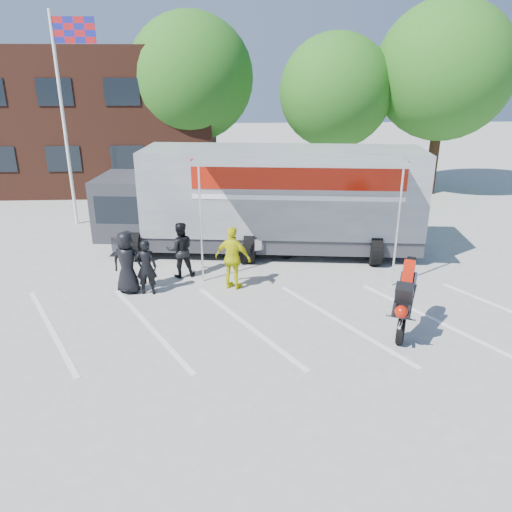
{
  "coord_description": "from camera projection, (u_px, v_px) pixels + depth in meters",
  "views": [
    {
      "loc": [
        -0.11,
        -10.07,
        6.0
      ],
      "look_at": [
        0.51,
        2.38,
        1.3
      ],
      "focal_mm": 35.0,
      "sensor_mm": 36.0,
      "label": 1
    }
  ],
  "objects": [
    {
      "name": "spectator_leather_c",
      "position": [
        180.0,
        250.0,
        15.08
      ],
      "size": [
        0.95,
        0.8,
        1.72
      ],
      "primitive_type": "imported",
      "rotation": [
        0.0,
        0.0,
        3.34
      ],
      "color": "black",
      "rests_on": "ground"
    },
    {
      "name": "tree_right",
      "position": [
        444.0,
        71.0,
        23.48
      ],
      "size": [
        6.46,
        6.46,
        9.12
      ],
      "color": "#382314",
      "rests_on": "ground"
    },
    {
      "name": "parked_motorcycle",
      "position": [
        267.0,
        261.0,
        16.56
      ],
      "size": [
        2.24,
        1.35,
        1.11
      ],
      "primitive_type": null,
      "rotation": [
        0.0,
        0.0,
        1.9
      ],
      "color": "silver",
      "rests_on": "ground"
    },
    {
      "name": "tree_left",
      "position": [
        191.0,
        78.0,
        24.42
      ],
      "size": [
        6.12,
        6.12,
        8.64
      ],
      "color": "#382314",
      "rests_on": "ground"
    },
    {
      "name": "flagpole",
      "position": [
        67.0,
        95.0,
        18.8
      ],
      "size": [
        1.61,
        0.12,
        8.0
      ],
      "color": "white",
      "rests_on": "ground"
    },
    {
      "name": "parking_bay_lines",
      "position": [
        238.0,
        324.0,
        12.46
      ],
      "size": [
        18.09,
        13.33,
        0.01
      ],
      "primitive_type": "cube",
      "rotation": [
        0.0,
        0.0,
        0.52
      ],
      "color": "white",
      "rests_on": "ground"
    },
    {
      "name": "transporter_truck",
      "position": [
        266.0,
        251.0,
        17.48
      ],
      "size": [
        11.7,
        6.59,
        3.56
      ],
      "primitive_type": null,
      "rotation": [
        0.0,
        0.0,
        -0.11
      ],
      "color": "#989AA0",
      "rests_on": "ground"
    },
    {
      "name": "ground",
      "position": [
        239.0,
        345.0,
        11.53
      ],
      "size": [
        100.0,
        100.0,
        0.0
      ],
      "primitive_type": "plane",
      "color": "#ADACA7",
      "rests_on": "ground"
    },
    {
      "name": "office_building",
      "position": [
        45.0,
        118.0,
        26.64
      ],
      "size": [
        18.0,
        8.0,
        7.0
      ],
      "primitive_type": "cube",
      "color": "#4E2519",
      "rests_on": "ground"
    },
    {
      "name": "tree_mid",
      "position": [
        336.0,
        92.0,
        24.04
      ],
      "size": [
        5.44,
        5.44,
        7.68
      ],
      "color": "#382314",
      "rests_on": "ground"
    },
    {
      "name": "spectator_leather_a",
      "position": [
        127.0,
        262.0,
        13.98
      ],
      "size": [
        1.0,
        0.77,
        1.81
      ],
      "primitive_type": "imported",
      "rotation": [
        0.0,
        0.0,
        2.9
      ],
      "color": "black",
      "rests_on": "ground"
    },
    {
      "name": "spectator_leather_b",
      "position": [
        146.0,
        267.0,
        13.9
      ],
      "size": [
        0.6,
        0.4,
        1.61
      ],
      "primitive_type": "imported",
      "rotation": [
        0.0,
        0.0,
        3.11
      ],
      "color": "black",
      "rests_on": "ground"
    },
    {
      "name": "stunt_bike_rider",
      "position": [
        403.0,
        330.0,
        12.2
      ],
      "size": [
        1.5,
        1.95,
        2.08
      ],
      "primitive_type": null,
      "rotation": [
        0.0,
        0.0,
        -0.43
      ],
      "color": "black",
      "rests_on": "ground"
    },
    {
      "name": "spectator_hivis",
      "position": [
        233.0,
        258.0,
        14.21
      ],
      "size": [
        1.18,
        0.85,
        1.85
      ],
      "primitive_type": "imported",
      "rotation": [
        0.0,
        0.0,
        2.72
      ],
      "color": "#D5D90B",
      "rests_on": "ground"
    }
  ]
}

